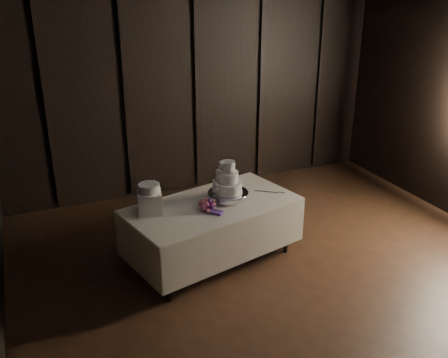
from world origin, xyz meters
TOP-DOWN VIEW (x-y plane):
  - room at (0.00, 0.00)m, footprint 6.08×7.08m
  - display_table at (-0.65, 1.22)m, footprint 2.18×1.48m
  - cake_stand at (-0.42, 1.27)m, footprint 0.64×0.64m
  - wedding_cake at (-0.45, 1.26)m, footprint 0.36×0.32m
  - bouquet at (-0.76, 1.10)m, footprint 0.45×0.45m
  - box_pedestal at (-1.37, 1.28)m, footprint 0.31×0.31m
  - small_cake at (-1.37, 1.28)m, footprint 0.28×0.28m
  - cake_knife at (0.08, 1.28)m, footprint 0.32×0.23m

SIDE VIEW (x-z plane):
  - display_table at x=-0.65m, z-range 0.04..0.80m
  - cake_knife at x=0.08m, z-range 0.76..0.77m
  - cake_stand at x=-0.42m, z-range 0.76..0.85m
  - bouquet at x=-0.76m, z-range 0.73..0.91m
  - box_pedestal at x=-1.37m, z-range 0.76..1.01m
  - wedding_cake at x=-0.45m, z-range 0.81..1.20m
  - small_cake at x=-1.37m, z-range 1.01..1.10m
  - room at x=0.00m, z-range -0.04..3.04m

